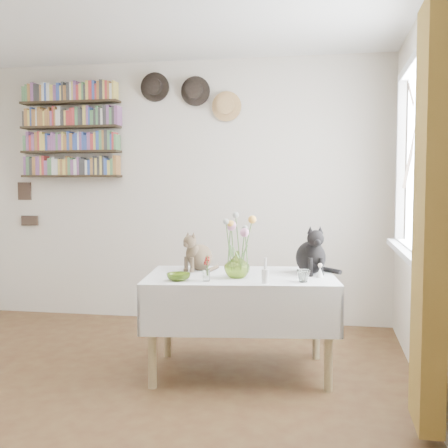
% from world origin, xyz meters
% --- Properties ---
extents(room, '(4.08, 4.58, 2.58)m').
position_xyz_m(room, '(0.00, 0.00, 1.25)').
color(room, brown).
rests_on(room, ground).
extents(window, '(0.12, 1.52, 1.32)m').
position_xyz_m(window, '(1.97, 0.80, 1.40)').
color(window, white).
rests_on(window, room).
extents(curtain, '(0.12, 0.38, 2.10)m').
position_xyz_m(curtain, '(1.90, -0.12, 1.15)').
color(curtain, brown).
rests_on(curtain, room).
extents(dining_table, '(1.39, 1.00, 0.69)m').
position_xyz_m(dining_table, '(0.81, 0.78, 0.52)').
color(dining_table, white).
rests_on(dining_table, room).
extents(tabby_cat, '(0.29, 0.31, 0.29)m').
position_xyz_m(tabby_cat, '(0.48, 0.95, 0.84)').
color(tabby_cat, brown).
rests_on(tabby_cat, dining_table).
extents(black_cat, '(0.30, 0.35, 0.35)m').
position_xyz_m(black_cat, '(1.28, 0.95, 0.86)').
color(black_cat, black).
rests_on(black_cat, dining_table).
extents(flower_vase, '(0.20, 0.20, 0.18)m').
position_xyz_m(flower_vase, '(0.80, 0.65, 0.78)').
color(flower_vase, '#A3C44D').
rests_on(flower_vase, dining_table).
extents(green_bowl, '(0.21, 0.21, 0.05)m').
position_xyz_m(green_bowl, '(0.45, 0.47, 0.71)').
color(green_bowl, '#A3C44D').
rests_on(green_bowl, dining_table).
extents(drinking_glass, '(0.12, 0.12, 0.08)m').
position_xyz_m(drinking_glass, '(1.25, 0.57, 0.73)').
color(drinking_glass, white).
rests_on(drinking_glass, dining_table).
extents(candlestick, '(0.05, 0.05, 0.16)m').
position_xyz_m(candlestick, '(1.01, 0.47, 0.75)').
color(candlestick, white).
rests_on(candlestick, dining_table).
extents(berry_jar, '(0.05, 0.05, 0.19)m').
position_xyz_m(berry_jar, '(0.63, 0.50, 0.77)').
color(berry_jar, white).
rests_on(berry_jar, dining_table).
extents(porcelain_figurine, '(0.05, 0.05, 0.10)m').
position_xyz_m(porcelain_figurine, '(1.35, 0.76, 0.73)').
color(porcelain_figurine, white).
rests_on(porcelain_figurine, dining_table).
extents(flower_bouquet, '(0.17, 0.13, 0.39)m').
position_xyz_m(flower_bouquet, '(0.80, 0.66, 1.03)').
color(flower_bouquet, '#4C7233').
rests_on(flower_bouquet, flower_vase).
extents(bookshelf_unit, '(1.00, 0.16, 0.91)m').
position_xyz_m(bookshelf_unit, '(-1.10, 2.16, 1.84)').
color(bookshelf_unit, '#2E2315').
rests_on(bookshelf_unit, room).
extents(wall_hats, '(0.98, 0.09, 0.48)m').
position_xyz_m(wall_hats, '(0.12, 2.19, 2.17)').
color(wall_hats, black).
rests_on(wall_hats, room).
extents(wall_art_plaques, '(0.21, 0.02, 0.44)m').
position_xyz_m(wall_art_plaques, '(-1.63, 2.23, 1.12)').
color(wall_art_plaques, '#38281E').
rests_on(wall_art_plaques, room).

